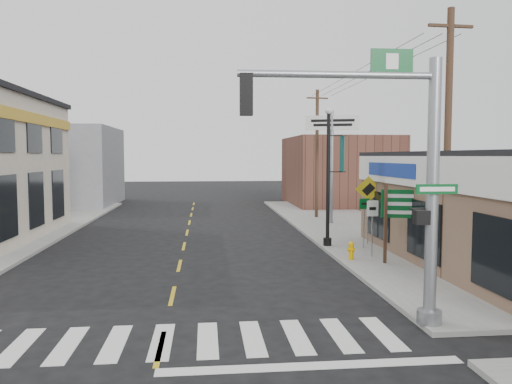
{
  "coord_description": "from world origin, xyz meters",
  "views": [
    {
      "loc": [
        0.97,
        -10.41,
        4.06
      ],
      "look_at": [
        2.74,
        6.86,
        2.8
      ],
      "focal_mm": 35.0,
      "sensor_mm": 36.0,
      "label": 1
    }
  ],
  "objects": [
    {
      "name": "ground",
      "position": [
        0.0,
        0.0,
        0.0
      ],
      "size": [
        140.0,
        140.0,
        0.0
      ],
      "primitive_type": "plane",
      "color": "black",
      "rests_on": "ground"
    },
    {
      "name": "sidewalk_right",
      "position": [
        9.0,
        13.0,
        0.07
      ],
      "size": [
        6.0,
        38.0,
        0.13
      ],
      "primitive_type": "cube",
      "color": "gray",
      "rests_on": "ground"
    },
    {
      "name": "center_line",
      "position": [
        0.0,
        8.0,
        0.01
      ],
      "size": [
        0.12,
        56.0,
        0.01
      ],
      "primitive_type": "cube",
      "color": "gold",
      "rests_on": "ground"
    },
    {
      "name": "crosswalk",
      "position": [
        0.0,
        0.4,
        0.01
      ],
      "size": [
        11.0,
        2.2,
        0.01
      ],
      "primitive_type": "cube",
      "color": "silver",
      "rests_on": "ground"
    },
    {
      "name": "bldg_distant_right",
      "position": [
        12.0,
        30.0,
        2.8
      ],
      "size": [
        8.0,
        10.0,
        5.6
      ],
      "primitive_type": "cube",
      "color": "brown",
      "rests_on": "ground"
    },
    {
      "name": "bldg_distant_left",
      "position": [
        -11.0,
        32.0,
        3.2
      ],
      "size": [
        9.0,
        10.0,
        6.4
      ],
      "primitive_type": "cube",
      "color": "gray",
      "rests_on": "ground"
    },
    {
      "name": "traffic_signal_pole",
      "position": [
        5.45,
        0.6,
        3.9
      ],
      "size": [
        5.0,
        0.38,
        6.33
      ],
      "rotation": [
        0.0,
        0.0,
        -0.02
      ],
      "color": "gray",
      "rests_on": "sidewalk_right"
    },
    {
      "name": "guide_sign",
      "position": [
        8.2,
        7.07,
        2.0
      ],
      "size": [
        1.66,
        0.14,
        2.91
      ],
      "rotation": [
        0.0,
        0.0,
        -0.31
      ],
      "color": "#4A3222",
      "rests_on": "sidewalk_right"
    },
    {
      "name": "fire_hydrant",
      "position": [
        6.48,
        7.86,
        0.5
      ],
      "size": [
        0.21,
        0.21,
        0.68
      ],
      "rotation": [
        0.0,
        0.0,
        0.35
      ],
      "color": "#E7A800",
      "rests_on": "sidewalk_right"
    },
    {
      "name": "ped_crossing_sign",
      "position": [
        8.2,
        11.09,
        2.18
      ],
      "size": [
        1.18,
        0.08,
        3.03
      ],
      "rotation": [
        0.0,
        0.0,
        -0.39
      ],
      "color": "gray",
      "rests_on": "sidewalk_right"
    },
    {
      "name": "lamp_post",
      "position": [
        6.36,
        10.83,
        3.62
      ],
      "size": [
        0.78,
        0.61,
        6.02
      ],
      "rotation": [
        0.0,
        0.0,
        0.3
      ],
      "color": "black",
      "rests_on": "sidewalk_right"
    },
    {
      "name": "dance_center_sign",
      "position": [
        8.31,
        18.02,
        5.08
      ],
      "size": [
        3.08,
        0.19,
        6.55
      ],
      "rotation": [
        0.0,
        0.0,
        -0.32
      ],
      "color": "gray",
      "rests_on": "sidewalk_right"
    },
    {
      "name": "bare_tree",
      "position": [
        9.45,
        5.85,
        3.82
      ],
      "size": [
        2.34,
        2.34,
        4.69
      ],
      "rotation": [
        0.0,
        0.0,
        0.34
      ],
      "color": "black",
      "rests_on": "sidewalk_right"
    },
    {
      "name": "shrub_front",
      "position": [
        10.35,
        3.83,
        0.6
      ],
      "size": [
        1.26,
        1.26,
        0.94
      ],
      "primitive_type": "ellipsoid",
      "color": "#1A3216",
      "rests_on": "sidewalk_right"
    },
    {
      "name": "shrub_back",
      "position": [
        9.55,
        7.32,
        0.59
      ],
      "size": [
        1.23,
        1.23,
        0.92
      ],
      "primitive_type": "ellipsoid",
      "color": "#183215",
      "rests_on": "sidewalk_right"
    },
    {
      "name": "utility_pole_near",
      "position": [
        8.6,
        4.71,
        4.5
      ],
      "size": [
        1.48,
        0.22,
        8.52
      ],
      "rotation": [
        0.0,
        0.0,
        0.05
      ],
      "color": "#4A3B25",
      "rests_on": "sidewalk_right"
    },
    {
      "name": "utility_pole_far",
      "position": [
        8.08,
        20.89,
        4.29
      ],
      "size": [
        1.41,
        0.21,
        8.1
      ],
      "rotation": [
        0.0,
        0.0,
        0.14
      ],
      "color": "#432A1B",
      "rests_on": "sidewalk_right"
    }
  ]
}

